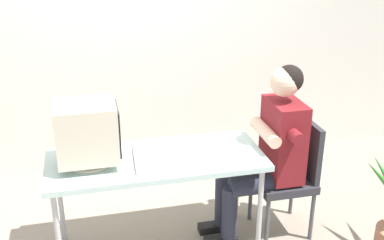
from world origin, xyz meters
The scene contains 6 objects.
wall_back centered at (0.30, 1.40, 1.50)m, with size 8.00×0.10×3.00m, color silver.
desk centered at (0.00, 0.00, 0.68)m, with size 1.47×0.61×0.73m.
crt_monitor centered at (-0.44, 0.00, 0.96)m, with size 0.39×0.34×0.43m.
keyboard centered at (-0.06, -0.02, 0.74)m, with size 0.19×0.44×0.03m.
office_chair centered at (1.01, 0.00, 0.49)m, with size 0.41×0.41×0.88m.
person_seated centered at (0.82, 0.00, 0.71)m, with size 0.71×0.57×1.31m.
Camera 1 is at (-0.42, -2.84, 2.18)m, focal length 44.17 mm.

